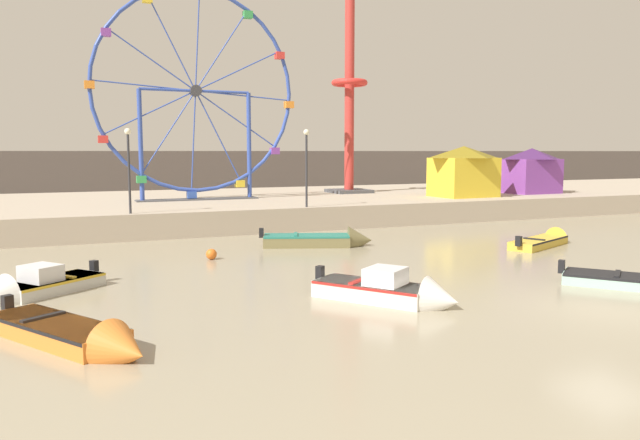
# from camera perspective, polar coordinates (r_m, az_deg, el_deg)

# --- Properties ---
(ground_plane) EXTENTS (240.00, 240.00, 0.00)m
(ground_plane) POSITION_cam_1_polar(r_m,az_deg,el_deg) (18.84, 25.26, -7.57)
(ground_plane) COLOR gray
(quay_promenade) EXTENTS (110.00, 18.77, 1.31)m
(quay_promenade) POSITION_cam_1_polar(r_m,az_deg,el_deg) (42.33, -4.03, 1.41)
(quay_promenade) COLOR tan
(quay_promenade) RESTS_ON ground_plane
(distant_town_skyline) EXTENTS (140.00, 3.00, 4.40)m
(distant_town_skyline) POSITION_cam_1_polar(r_m,az_deg,el_deg) (61.36, -10.18, 4.33)
(distant_town_skyline) COLOR #564C47
(distant_town_skyline) RESTS_ON ground_plane
(motorboat_olive_wood) EXTENTS (5.15, 3.01, 1.29)m
(motorboat_olive_wood) POSITION_cam_1_polar(r_m,az_deg,el_deg) (28.12, 0.50, -1.89)
(motorboat_olive_wood) COLOR olive
(motorboat_olive_wood) RESTS_ON ground_plane
(motorboat_white_red_stripe) EXTENTS (3.58, 4.30, 1.39)m
(motorboat_white_red_stripe) POSITION_cam_1_polar(r_m,az_deg,el_deg) (17.85, 7.03, -6.68)
(motorboat_white_red_stripe) COLOR silver
(motorboat_white_red_stripe) RESTS_ON ground_plane
(motorboat_pale_grey) EXTENTS (3.85, 3.38, 1.35)m
(motorboat_pale_grey) POSITION_cam_1_polar(r_m,az_deg,el_deg) (20.41, -25.39, -5.73)
(motorboat_pale_grey) COLOR silver
(motorboat_pale_grey) RESTS_ON ground_plane
(motorboat_orange_hull) EXTENTS (3.74, 5.01, 1.20)m
(motorboat_orange_hull) POSITION_cam_1_polar(r_m,az_deg,el_deg) (14.83, -21.58, -10.15)
(motorboat_orange_hull) COLOR orange
(motorboat_orange_hull) RESTS_ON ground_plane
(motorboat_mustard_yellow) EXTENTS (5.08, 3.07, 1.09)m
(motorboat_mustard_yellow) POSITION_cam_1_polar(r_m,az_deg,el_deg) (30.53, 20.50, -1.78)
(motorboat_mustard_yellow) COLOR gold
(motorboat_mustard_yellow) RESTS_ON ground_plane
(ferris_wheel_blue_frame) EXTENTS (12.90, 1.20, 13.09)m
(ferris_wheel_blue_frame) POSITION_cam_1_polar(r_m,az_deg,el_deg) (39.29, -11.58, 11.47)
(ferris_wheel_blue_frame) COLOR #334CA8
(ferris_wheel_blue_frame) RESTS_ON quay_promenade
(drop_tower_red_tower) EXTENTS (2.80, 2.80, 16.45)m
(drop_tower_red_tower) POSITION_cam_1_polar(r_m,az_deg,el_deg) (45.40, 2.78, 11.75)
(drop_tower_red_tower) COLOR #BC332D
(drop_tower_red_tower) RESTS_ON quay_promenade
(carnival_booth_purple_stall) EXTENTS (4.13, 3.12, 3.28)m
(carnival_booth_purple_stall) POSITION_cam_1_polar(r_m,az_deg,el_deg) (47.15, 19.18, 4.46)
(carnival_booth_purple_stall) COLOR purple
(carnival_booth_purple_stall) RESTS_ON quay_promenade
(carnival_booth_yellow_awning) EXTENTS (4.34, 3.53, 3.40)m
(carnival_booth_yellow_awning) POSITION_cam_1_polar(r_m,az_deg,el_deg) (42.26, 13.30, 4.54)
(carnival_booth_yellow_awning) COLOR yellow
(carnival_booth_yellow_awning) RESTS_ON quay_promenade
(promenade_lamp_near) EXTENTS (0.32, 0.32, 4.17)m
(promenade_lamp_near) POSITION_cam_1_polar(r_m,az_deg,el_deg) (31.27, -17.50, 5.52)
(promenade_lamp_near) COLOR #2D2D33
(promenade_lamp_near) RESTS_ON quay_promenade
(promenade_lamp_far) EXTENTS (0.32, 0.32, 4.25)m
(promenade_lamp_far) POSITION_cam_1_polar(r_m,az_deg,el_deg) (33.38, -1.28, 5.93)
(promenade_lamp_far) COLOR #2D2D33
(promenade_lamp_far) RESTS_ON quay_promenade
(mooring_buoy_orange) EXTENTS (0.44, 0.44, 0.44)m
(mooring_buoy_orange) POSITION_cam_1_polar(r_m,az_deg,el_deg) (25.06, -10.14, -3.17)
(mooring_buoy_orange) COLOR orange
(mooring_buoy_orange) RESTS_ON ground_plane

